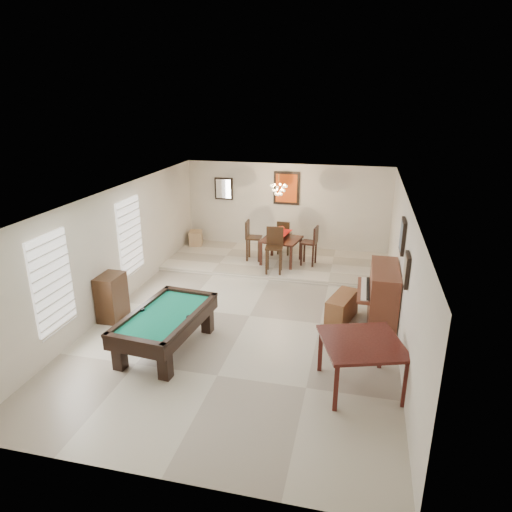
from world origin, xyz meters
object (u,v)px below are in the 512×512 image
at_px(piano_bench, 342,308).
at_px(dining_chair_east, 309,245).
at_px(chandelier, 279,186).
at_px(flower_vase, 281,230).
at_px(dining_chair_west, 254,241).
at_px(apothecary_chest, 112,297).
at_px(pool_table, 166,332).
at_px(upright_piano, 376,296).
at_px(dining_chair_south, 274,251).
at_px(square_table, 360,365).
at_px(dining_table, 281,248).
at_px(corner_bench, 196,238).
at_px(dining_chair_north, 285,237).

relative_size(piano_bench, dining_chair_east, 0.94).
bearing_deg(piano_bench, chandelier, 123.04).
xyz_separation_m(flower_vase, dining_chair_west, (-0.77, 0.04, -0.37)).
relative_size(apothecary_chest, dining_chair_west, 0.88).
relative_size(pool_table, upright_piano, 1.43).
bearing_deg(chandelier, dining_chair_south, -85.52).
xyz_separation_m(pool_table, upright_piano, (3.74, 1.90, 0.26)).
relative_size(dining_chair_east, chandelier, 1.78).
distance_m(piano_bench, flower_vase, 3.43).
bearing_deg(flower_vase, square_table, -66.70).
bearing_deg(flower_vase, dining_table, 0.00).
bearing_deg(chandelier, square_table, -66.07).
xyz_separation_m(dining_chair_west, dining_chair_east, (1.52, -0.03, -0.02)).
bearing_deg(corner_bench, dining_table, -18.32).
bearing_deg(corner_bench, chandelier, -16.95).
distance_m(piano_bench, apothecary_chest, 4.79).
bearing_deg(dining_chair_east, square_table, 23.13).
bearing_deg(dining_chair_east, apothecary_chest, -35.94).
relative_size(upright_piano, piano_bench, 1.47).
bearing_deg(apothecary_chest, dining_chair_south, 47.24).
bearing_deg(piano_bench, corner_bench, 140.78).
bearing_deg(flower_vase, chandelier, 136.60).
xyz_separation_m(square_table, dining_table, (-2.20, 5.12, 0.10)).
bearing_deg(dining_table, pool_table, -105.22).
height_order(piano_bench, dining_chair_north, dining_chair_north).
height_order(dining_chair_east, chandelier, chandelier).
xyz_separation_m(square_table, dining_chair_west, (-2.97, 5.16, 0.25)).
relative_size(square_table, dining_chair_south, 1.03).
distance_m(square_table, chandelier, 5.99).
height_order(square_table, apothecary_chest, apothecary_chest).
xyz_separation_m(dining_chair_south, chandelier, (-0.07, 0.89, 1.50)).
xyz_separation_m(apothecary_chest, dining_chair_south, (2.83, 3.06, 0.22)).
xyz_separation_m(dining_chair_south, corner_bench, (-2.76, 1.71, -0.37)).
relative_size(pool_table, flower_vase, 9.23).
bearing_deg(dining_table, piano_bench, -57.60).
xyz_separation_m(square_table, piano_bench, (-0.41, 2.29, -0.14)).
bearing_deg(pool_table, chandelier, 81.99).
bearing_deg(dining_chair_south, dining_chair_west, 125.41).
distance_m(square_table, dining_table, 5.57).
xyz_separation_m(dining_table, dining_chair_west, (-0.77, 0.04, 0.15)).
xyz_separation_m(upright_piano, dining_chair_south, (-2.50, 2.03, 0.09)).
bearing_deg(chandelier, dining_chair_west, -173.92).
distance_m(flower_vase, dining_chair_east, 0.84).
bearing_deg(pool_table, square_table, -0.91).
distance_m(piano_bench, corner_bench, 5.94).
distance_m(piano_bench, dining_chair_west, 3.87).
bearing_deg(square_table, flower_vase, 113.30).
bearing_deg(upright_piano, corner_bench, 144.55).
xyz_separation_m(apothecary_chest, dining_chair_north, (2.84, 4.60, 0.12)).
bearing_deg(dining_chair_north, dining_chair_south, 95.29).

